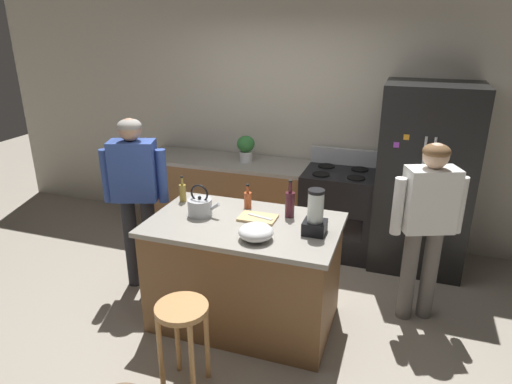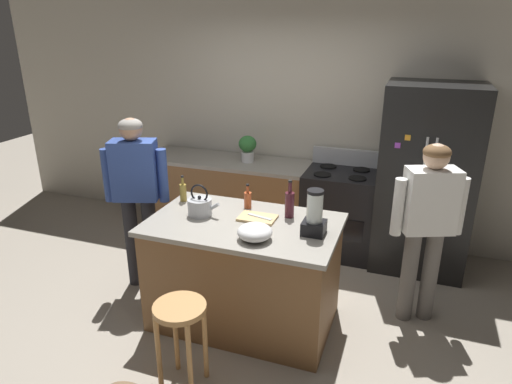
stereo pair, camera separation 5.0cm
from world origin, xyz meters
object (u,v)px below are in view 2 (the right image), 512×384
Objects in this scene: bottle_wine at (290,204)px; potted_plant at (248,147)px; person_by_sink_right at (428,218)px; cutting_board at (257,218)px; mixing_bowl at (255,232)px; tea_kettle at (200,206)px; person_by_island_left at (136,188)px; blender_appliance at (314,216)px; refrigerator at (425,180)px; chef_knife at (260,217)px; bottle_vinegar at (183,192)px; bottle_cooking_sauce at (248,199)px; kitchen_island at (244,272)px; stove_range at (340,212)px; bar_stool at (181,324)px.

potted_plant is at bearing 123.09° from bottle_wine.
person_by_sink_right reaches higher than cutting_board.
mixing_bowl is 0.94× the size of tea_kettle.
person_by_island_left reaches higher than tea_kettle.
potted_plant is at bearing 113.52° from cutting_board.
blender_appliance is at bearing -54.38° from potted_plant.
cutting_board is at bearing -5.74° from person_by_island_left.
potted_plant is (-1.90, 0.05, 0.15)m from refrigerator.
chef_knife is (0.02, 0.00, 0.01)m from cutting_board.
cutting_board is 1.36× the size of chef_knife.
bottle_vinegar is at bearing -95.19° from potted_plant.
bottle_cooking_sauce is 0.39m from bottle_wine.
bottle_wine reaches higher than kitchen_island.
person_by_island_left is 2.53m from person_by_sink_right.
refrigerator is 2.38m from bottle_vinegar.
kitchen_island is 0.93× the size of person_by_island_left.
kitchen_island is 1.38× the size of stove_range.
refrigerator is 7.98× the size of bottle_vinegar.
bottle_wine is at bearing 45.56° from chef_knife.
person_by_sink_right is at bearing 33.86° from blender_appliance.
bottle_vinegar is at bearing 159.61° from kitchen_island.
bottle_wine is 0.98m from bottle_vinegar.
kitchen_island is 6.45× the size of bottle_vinegar.
bar_stool is (-1.51, -1.37, -0.43)m from person_by_sink_right.
chef_knife is (-1.25, -1.40, 0.00)m from refrigerator.
bar_stool is 0.82m from mixing_bowl.
bar_stool is 1.05m from cutting_board.
cutting_board is at bearing -166.09° from chef_knife.
blender_appliance is at bearing -88.39° from stove_range.
stove_range is 0.67× the size of person_by_island_left.
tea_kettle is at bearing -157.10° from chef_knife.
person_by_island_left is at bearing -152.72° from refrigerator.
bottle_wine is at bearing 67.29° from bar_stool.
potted_plant is 1.00× the size of cutting_board.
blender_appliance is (0.04, -1.54, 0.60)m from stove_range.
bar_stool is 2.19× the size of cutting_board.
stove_range is 1.88m from mixing_bowl.
person_by_sink_right is 5.64× the size of tea_kettle.
blender_appliance is at bearing 49.63° from bar_stool.
mixing_bowl is at bearing -104.94° from bottle_wine.
bottle_wine reaches higher than bottle_cooking_sauce.
refrigerator is 2.81m from bar_stool.
refrigerator is 1.89m from cutting_board.
potted_plant is (0.58, 1.33, 0.10)m from person_by_island_left.
kitchen_island is 0.49m from cutting_board.
blender_appliance is (0.57, -0.01, 0.61)m from kitchen_island.
stove_range is (-0.83, 0.02, -0.47)m from refrigerator.
person_by_island_left is at bearing 133.22° from bar_stool.
mixing_bowl is at bearing 61.59° from bar_stool.
bottle_cooking_sauce is at bearing -115.90° from stove_range.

